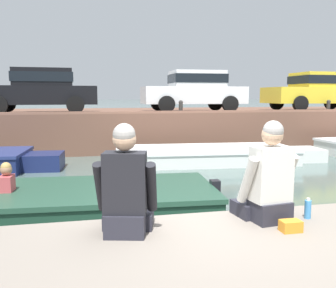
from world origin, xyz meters
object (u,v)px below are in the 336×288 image
(mooring_bollard_east, at_px, (328,105))
(boat_moored_central_white, at_px, (213,155))
(mooring_bollard_mid, at_px, (181,106))
(person_seated_left, at_px, (126,191))
(bottle_drink, at_px, (308,209))
(motorboat_passing, at_px, (42,203))
(car_right_inner_yellow, at_px, (319,90))
(car_left_inner_black, at_px, (41,89))
(car_centre_white, at_px, (194,89))
(person_seated_right, at_px, (268,182))

(mooring_bollard_east, bearing_deg, boat_moored_central_white, -157.82)
(mooring_bollard_mid, bearing_deg, mooring_bollard_east, 0.00)
(person_seated_left, height_order, bottle_drink, person_seated_left)
(bottle_drink, bearing_deg, motorboat_passing, 131.29)
(boat_moored_central_white, relative_size, car_right_inner_yellow, 1.49)
(motorboat_passing, height_order, mooring_bollard_mid, mooring_bollard_mid)
(car_left_inner_black, height_order, mooring_bollard_mid, car_left_inner_black)
(car_centre_white, relative_size, car_right_inner_yellow, 0.90)
(motorboat_passing, height_order, car_centre_white, car_centre_white)
(person_seated_left, bearing_deg, person_seated_right, 2.44)
(car_centre_white, distance_m, person_seated_right, 11.04)
(person_seated_right, bearing_deg, mooring_bollard_mid, 80.80)
(motorboat_passing, distance_m, car_left_inner_black, 7.82)
(person_seated_left, bearing_deg, car_centre_white, 70.92)
(boat_moored_central_white, bearing_deg, car_left_inner_black, 148.07)
(car_centre_white, height_order, mooring_bollard_east, car_centre_white)
(car_right_inner_yellow, bearing_deg, car_left_inner_black, 180.00)
(mooring_bollard_east, relative_size, person_seated_left, 0.46)
(car_left_inner_black, xyz_separation_m, bottle_drink, (3.65, -10.78, -1.34))
(boat_moored_central_white, height_order, car_centre_white, car_centre_white)
(boat_moored_central_white, xyz_separation_m, person_seated_left, (-3.39, -7.50, 0.96))
(car_left_inner_black, relative_size, bottle_drink, 19.49)
(motorboat_passing, xyz_separation_m, car_right_inner_yellow, (10.18, 7.51, 2.03))
(motorboat_passing, distance_m, person_seated_right, 4.17)
(boat_moored_central_white, height_order, mooring_bollard_mid, mooring_bollard_mid)
(boat_moored_central_white, relative_size, bottle_drink, 31.58)
(mooring_bollard_mid, relative_size, bottle_drink, 2.18)
(person_seated_left, distance_m, bottle_drink, 1.79)
(car_centre_white, relative_size, person_seated_right, 4.02)
(boat_moored_central_white, relative_size, car_centre_white, 1.66)
(car_right_inner_yellow, bearing_deg, boat_moored_central_white, -149.98)
(motorboat_passing, xyz_separation_m, car_centre_white, (4.83, 7.50, 2.03))
(boat_moored_central_white, distance_m, bottle_drink, 7.69)
(person_seated_left, bearing_deg, car_right_inner_yellow, 49.91)
(car_centre_white, xyz_separation_m, bottle_drink, (-1.96, -10.77, -1.34))
(person_seated_left, relative_size, person_seated_right, 1.00)
(person_seated_right, bearing_deg, mooring_bollard_east, 52.37)
(boat_moored_central_white, relative_size, person_seated_left, 6.68)
(bottle_drink, bearing_deg, car_centre_white, 79.69)
(car_left_inner_black, distance_m, bottle_drink, 11.46)
(car_centre_white, relative_size, person_seated_left, 4.02)
(car_right_inner_yellow, bearing_deg, person_seated_left, -130.09)
(boat_moored_central_white, distance_m, person_seated_left, 8.29)
(mooring_bollard_east, xyz_separation_m, person_seated_left, (-8.80, -9.70, -0.46))
(boat_moored_central_white, height_order, mooring_bollard_east, mooring_bollard_east)
(boat_moored_central_white, relative_size, car_left_inner_black, 1.62)
(mooring_bollard_east, xyz_separation_m, bottle_drink, (-7.03, -9.69, -0.73))
(motorboat_passing, xyz_separation_m, mooring_bollard_east, (9.90, 6.42, 1.42))
(car_left_inner_black, height_order, person_seated_right, car_left_inner_black)
(car_right_inner_yellow, distance_m, person_seated_left, 14.14)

